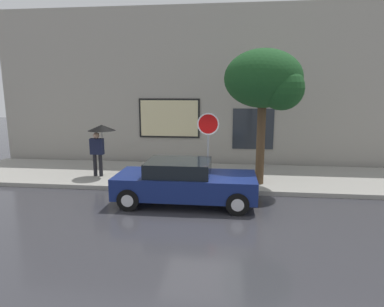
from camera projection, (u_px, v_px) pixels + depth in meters
The scene contains 8 objects.
ground_plane at pixel (204, 204), 9.98m from camera, with size 60.00×60.00×0.00m, color #333338.
sidewalk at pixel (210, 176), 12.89m from camera, with size 20.00×4.00×0.15m, color gray.
building_facade at pixel (214, 88), 14.69m from camera, with size 20.00×0.67×7.00m.
parked_car at pixel (184, 182), 9.92m from camera, with size 4.18×1.84×1.32m.
fire_hydrant at pixel (151, 172), 11.71m from camera, with size 0.30×0.44×0.77m.
pedestrian_with_umbrella at pixel (100, 135), 12.33m from camera, with size 1.03×1.03×1.97m.
street_tree at pixel (267, 82), 10.90m from camera, with size 2.60×2.21×4.60m.
stop_sign at pixel (208, 134), 11.35m from camera, with size 0.76×0.10×2.48m.
Camera 1 is at (0.74, -9.49, 3.37)m, focal length 30.82 mm.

